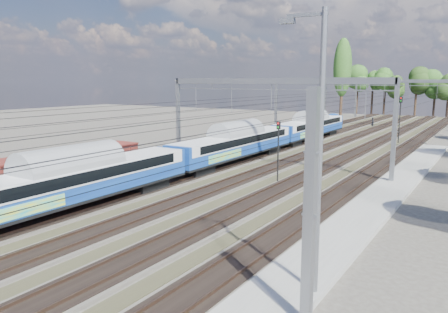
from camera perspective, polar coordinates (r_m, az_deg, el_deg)
The scene contains 11 objects.
track_bed at distance 57.26m, azimuth 12.73°, elevation 0.95°, with size 21.00×130.00×0.34m.
platform at distance 30.41m, azimuth 18.08°, elevation -6.96°, with size 3.00×70.00×0.30m, color gray.
catenary at distance 63.85m, azimuth 15.59°, elevation 7.41°, with size 25.65×130.00×9.00m.
tree_belt at distance 105.76m, azimuth 25.58°, elevation 8.59°, with size 40.18×101.62×12.15m.
poplar at distance 111.53m, azimuth 15.23°, elevation 11.11°, with size 4.40×4.40×19.04m.
emu_train at distance 45.86m, azimuth 1.39°, elevation 2.19°, with size 3.02×63.92×4.42m.
freight_boxcar at distance 35.95m, azimuth -19.43°, elevation -1.49°, with size 2.60×12.57×3.24m.
worker at distance 87.04m, azimuth 18.85°, elevation 4.21°, with size 0.72×0.47×1.98m, color black.
signal_near at distance 37.51m, azimuth 7.09°, elevation 1.58°, with size 0.37×0.34×5.30m.
signal_far at distance 66.20m, azimuth 22.00°, elevation 5.16°, with size 0.46×0.43×6.53m.
lamp_post at distance 17.05m, azimuth 12.08°, elevation 1.19°, with size 1.88×0.33×11.32m.
Camera 1 is at (18.89, -8.37, 8.66)m, focal length 35.00 mm.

